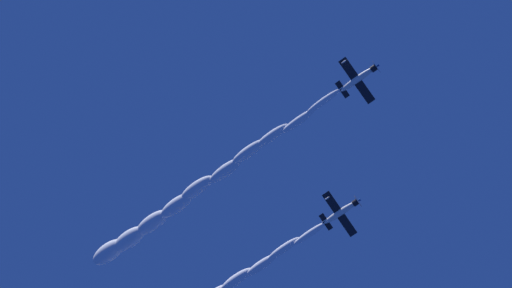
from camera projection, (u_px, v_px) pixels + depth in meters
airplane_lead at (359, 78)px, 93.23m from camera, size 7.13×7.73×2.75m
airplane_left_wingman at (342, 212)px, 97.07m from camera, size 7.14×7.72×2.74m
smoke_trail_lead at (174, 207)px, 99.93m from camera, size 49.53×6.76×3.79m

